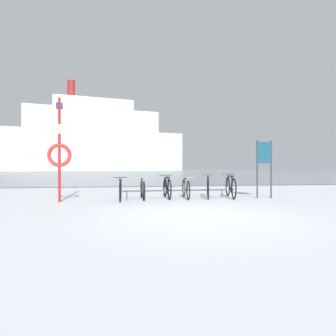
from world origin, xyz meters
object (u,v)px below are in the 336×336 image
object	(u,v)px
bicycle_2	(167,188)
bicycle_5	(231,187)
bicycle_1	(143,189)
bicycle_4	(208,187)
ferry_ship	(96,141)
rescue_post	(59,152)
bicycle_3	(186,188)
bicycle_0	(120,190)
info_sign	(264,159)

from	to	relation	value
bicycle_2	bicycle_5	size ratio (longest dim) A/B	0.95
bicycle_1	bicycle_2	distance (m)	0.88
bicycle_4	ferry_ship	distance (m)	73.21
rescue_post	ferry_ship	distance (m)	73.12
bicycle_2	rescue_post	size ratio (longest dim) A/B	0.52
bicycle_3	bicycle_4	xyz separation A→B (m)	(0.81, 0.05, 0.03)
bicycle_0	bicycle_4	distance (m)	3.07
rescue_post	ferry_ship	size ratio (longest dim) A/B	0.07
bicycle_1	bicycle_3	distance (m)	1.52
bicycle_3	bicycle_4	world-z (taller)	bicycle_4
bicycle_0	bicycle_5	bearing A→B (deg)	2.36
bicycle_1	bicycle_5	xyz separation A→B (m)	(3.12, 0.07, 0.04)
bicycle_4	bicycle_5	distance (m)	0.81
bicycle_1	ferry_ship	bearing A→B (deg)	96.15
info_sign	bicycle_0	bearing A→B (deg)	178.34
bicycle_3	info_sign	size ratio (longest dim) A/B	0.85
bicycle_2	bicycle_5	xyz separation A→B (m)	(2.26, -0.12, 0.01)
bicycle_4	ferry_ship	size ratio (longest dim) A/B	0.04
ferry_ship	bicycle_4	bearing A→B (deg)	-82.02
bicycle_2	bicycle_4	bearing A→B (deg)	-0.47
bicycle_4	ferry_ship	bearing A→B (deg)	97.98
bicycle_3	bicycle_4	size ratio (longest dim) A/B	1.03
ferry_ship	rescue_post	bearing A→B (deg)	-85.92
bicycle_0	info_sign	xyz separation A→B (m)	(4.98, -0.14, 1.04)
bicycle_3	ferry_ship	world-z (taller)	ferry_ship
bicycle_1	rescue_post	size ratio (longest dim) A/B	0.50
bicycle_4	info_sign	size ratio (longest dim) A/B	0.82
bicycle_3	info_sign	bearing A→B (deg)	-7.69
bicycle_5	ferry_ship	world-z (taller)	ferry_ship
bicycle_1	bicycle_2	size ratio (longest dim) A/B	0.96
bicycle_0	bicycle_3	distance (m)	2.27
bicycle_5	info_sign	distance (m)	1.52
bicycle_2	info_sign	xyz separation A→B (m)	(3.38, -0.43, 1.01)
rescue_post	bicycle_2	bearing A→B (deg)	9.03
bicycle_2	bicycle_4	size ratio (longest dim) A/B	1.02
bicycle_0	bicycle_3	bearing A→B (deg)	5.65
rescue_post	ferry_ship	xyz separation A→B (m)	(-5.18, 72.65, 6.45)
bicycle_2	bicycle_3	xyz separation A→B (m)	(0.66, -0.06, -0.02)
rescue_post	bicycle_3	bearing A→B (deg)	6.80
info_sign	ferry_ship	size ratio (longest dim) A/B	0.04
bicycle_5	ferry_ship	distance (m)	73.44
bicycle_0	bicycle_4	bearing A→B (deg)	5.05
bicycle_3	bicycle_0	bearing A→B (deg)	-174.35
bicycle_5	rescue_post	distance (m)	5.86
bicycle_0	bicycle_3	size ratio (longest dim) A/B	1.00
bicycle_5	info_sign	xyz separation A→B (m)	(1.12, -0.30, 0.99)
bicycle_3	info_sign	world-z (taller)	info_sign
bicycle_4	rescue_post	distance (m)	5.10
bicycle_1	bicycle_3	xyz separation A→B (m)	(1.51, 0.14, 0.00)
bicycle_1	bicycle_3	bearing A→B (deg)	5.10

